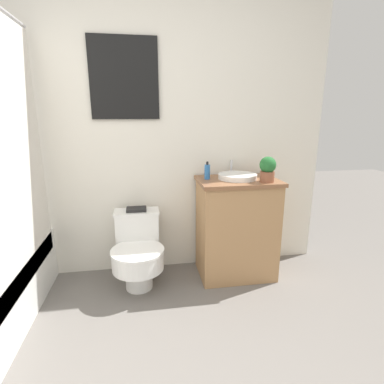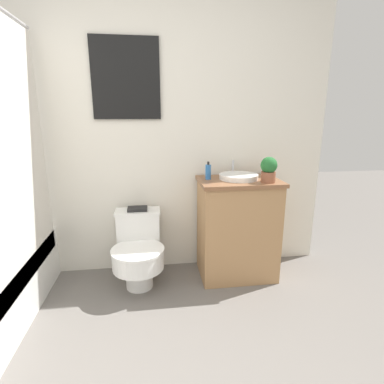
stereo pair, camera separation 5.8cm
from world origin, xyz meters
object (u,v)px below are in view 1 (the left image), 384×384
Objects in this scene: potted_plant at (268,169)px; book_on_tank at (136,209)px; sink at (237,176)px; toilet at (138,250)px; soap_bottle at (207,172)px.

book_on_tank is at bearing 167.26° from potted_plant.
book_on_tank is at bearing 174.43° from sink.
toilet is at bearing -175.66° from sink.
toilet is 1.68× the size of sink.
potted_plant is (0.19, -0.15, 0.08)m from sink.
soap_bottle is 0.89× the size of book_on_tank.
sink is 0.88m from book_on_tank.
soap_bottle is (-0.25, 0.02, 0.04)m from sink.
potted_plant reaches higher than book_on_tank.
book_on_tank is at bearing 174.29° from soap_bottle.
toilet is at bearing -171.60° from soap_bottle.
potted_plant is (0.44, -0.17, 0.04)m from soap_bottle.
potted_plant is at bearing -4.87° from toilet.
soap_bottle is 0.48m from potted_plant.
soap_bottle is (0.59, 0.09, 0.61)m from toilet.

